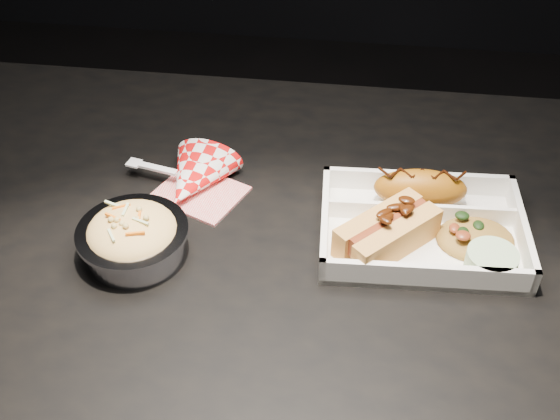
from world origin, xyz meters
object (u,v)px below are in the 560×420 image
object	(u,v)px
food_tray	(421,231)
hotdog	(387,230)
napkin_fork	(194,179)
dining_table	(290,299)
fried_pastry	(420,189)
foil_coleslaw_cup	(133,236)

from	to	relation	value
food_tray	hotdog	distance (m)	0.06
hotdog	napkin_fork	world-z (taller)	napkin_fork
dining_table	hotdog	xyz separation A→B (m)	(0.12, 0.01, 0.12)
fried_pastry	napkin_fork	world-z (taller)	napkin_fork
napkin_fork	hotdog	bearing A→B (deg)	-5.80
food_tray	napkin_fork	size ratio (longest dim) A/B	1.46
napkin_fork	foil_coleslaw_cup	bearing A→B (deg)	-95.10
food_tray	fried_pastry	xyz separation A→B (m)	(-0.00, 0.06, 0.02)
fried_pastry	foil_coleslaw_cup	distance (m)	0.37
fried_pastry	hotdog	size ratio (longest dim) A/B	0.90
hotdog	foil_coleslaw_cup	size ratio (longest dim) A/B	0.99
fried_pastry	hotdog	xyz separation A→B (m)	(-0.04, -0.08, -0.00)
dining_table	hotdog	distance (m)	0.17
hotdog	food_tray	bearing A→B (deg)	-11.96
hotdog	napkin_fork	xyz separation A→B (m)	(-0.26, 0.09, -0.02)
dining_table	food_tray	xyz separation A→B (m)	(0.16, 0.04, 0.10)
foil_coleslaw_cup	food_tray	bearing A→B (deg)	12.38
fried_pastry	hotdog	bearing A→B (deg)	-115.87
foil_coleslaw_cup	fried_pastry	bearing A→B (deg)	20.91
food_tray	hotdog	size ratio (longest dim) A/B	1.95
fried_pastry	foil_coleslaw_cup	world-z (taller)	foil_coleslaw_cup
food_tray	foil_coleslaw_cup	world-z (taller)	foil_coleslaw_cup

